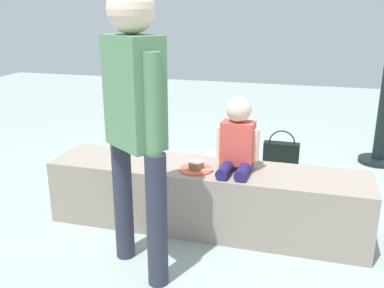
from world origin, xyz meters
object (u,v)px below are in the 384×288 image
adult_standing (135,111)px  water_bottle_near_gift (153,174)px  party_cup_red (282,184)px  cake_plate (196,167)px  water_bottle_far_side (245,189)px  cake_box_white (221,164)px  handbag_black_leather (281,155)px  gift_bag (139,156)px  child_seated (237,139)px

adult_standing → water_bottle_near_gift: 1.50m
party_cup_red → adult_standing: bearing=-117.0°
cake_plate → water_bottle_far_side: cake_plate is taller
adult_standing → cake_box_white: adult_standing is taller
cake_plate → water_bottle_near_gift: (-0.56, 0.66, -0.36)m
cake_plate → handbag_black_leather: cake_plate is taller
water_bottle_near_gift → water_bottle_far_side: 0.82m
party_cup_red → cake_box_white: 0.65m
cake_plate → gift_bag: (-0.83, 1.00, -0.33)m
water_bottle_near_gift → gift_bag: bearing=128.1°
gift_bag → water_bottle_near_gift: (0.27, -0.34, -0.02)m
cake_plate → cake_box_white: size_ratio=0.68×
water_bottle_near_gift → handbag_black_leather: bearing=34.2°
adult_standing → water_bottle_near_gift: size_ratio=6.97×
gift_bag → child_seated: bearing=-40.3°
water_bottle_near_gift → handbag_black_leather: 1.23m
cake_plate → child_seated: bearing=17.1°
water_bottle_near_gift → party_cup_red: size_ratio=2.01×
handbag_black_leather → adult_standing: bearing=-109.0°
gift_bag → adult_standing: bearing=-67.2°
water_bottle_near_gift → cake_box_white: water_bottle_near_gift is taller
water_bottle_near_gift → water_bottle_far_side: (0.81, -0.12, 0.00)m
water_bottle_far_side → party_cup_red: size_ratio=2.04×
adult_standing → party_cup_red: adult_standing is taller
cake_box_white → handbag_black_leather: (0.53, 0.21, 0.07)m
water_bottle_near_gift → water_bottle_far_side: water_bottle_far_side is taller
child_seated → party_cup_red: size_ratio=4.30×
adult_standing → gift_bag: 1.85m
cake_plate → gift_bag: size_ratio=0.77×
adult_standing → cake_plate: size_ratio=7.01×
cake_plate → cake_box_white: bearing=93.8°
adult_standing → handbag_black_leather: 2.14m
child_seated → cake_box_white: size_ratio=1.46×
water_bottle_far_side → adult_standing: bearing=-112.4°
water_bottle_near_gift → cake_box_white: 0.68m
adult_standing → water_bottle_far_side: size_ratio=6.84×
cake_plate → adult_standing: bearing=-109.6°
child_seated → party_cup_red: child_seated is taller
cake_box_white → child_seated: bearing=-72.7°
child_seated → water_bottle_far_side: (-0.01, 0.46, -0.55)m
cake_box_white → handbag_black_leather: bearing=21.9°
water_bottle_far_side → party_cup_red: water_bottle_far_side is taller
cake_plate → water_bottle_far_side: (0.25, 0.54, -0.36)m
water_bottle_far_side → cake_box_white: 0.68m
adult_standing → water_bottle_far_side: 1.42m
party_cup_red → child_seated: bearing=-108.5°
cake_box_white → water_bottle_far_side: bearing=-61.6°
gift_bag → cake_box_white: 0.77m
child_seated → water_bottle_far_side: bearing=90.7°
child_seated → gift_bag: 1.51m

